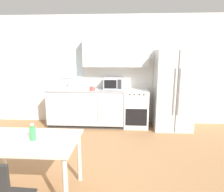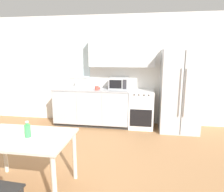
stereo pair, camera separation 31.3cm
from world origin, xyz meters
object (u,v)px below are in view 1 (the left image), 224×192
(refrigerator, at_px, (173,90))
(coffee_mug, at_px, (92,88))
(oven_range, at_px, (136,108))
(dining_table, at_px, (28,148))
(microwave, at_px, (113,83))
(drink_bottle, at_px, (33,133))

(refrigerator, bearing_deg, coffee_mug, -175.34)
(oven_range, distance_m, coffee_mug, 1.18)
(refrigerator, xyz_separation_m, coffee_mug, (-1.89, -0.15, 0.04))
(oven_range, bearing_deg, refrigerator, -4.49)
(refrigerator, height_order, dining_table, refrigerator)
(coffee_mug, xyz_separation_m, dining_table, (-0.41, -2.36, -0.34))
(dining_table, bearing_deg, microwave, 71.61)
(microwave, height_order, coffee_mug, microwave)
(oven_range, distance_m, refrigerator, 0.99)
(refrigerator, distance_m, microwave, 1.43)
(coffee_mug, relative_size, dining_table, 0.10)
(refrigerator, height_order, drink_bottle, refrigerator)
(dining_table, bearing_deg, refrigerator, 47.48)
(refrigerator, relative_size, microwave, 4.16)
(drink_bottle, bearing_deg, coffee_mug, 81.84)
(microwave, bearing_deg, coffee_mug, -147.72)
(refrigerator, height_order, microwave, refrigerator)
(microwave, distance_m, coffee_mug, 0.57)
(coffee_mug, bearing_deg, microwave, 32.28)
(oven_range, xyz_separation_m, drink_bottle, (-1.37, -2.58, 0.38))
(refrigerator, bearing_deg, microwave, 174.21)
(coffee_mug, height_order, drink_bottle, coffee_mug)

